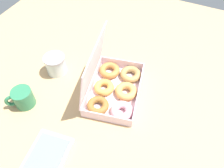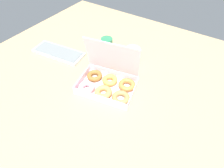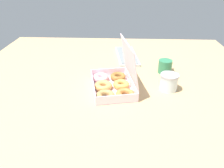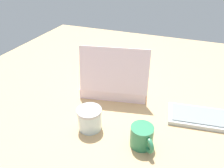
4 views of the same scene
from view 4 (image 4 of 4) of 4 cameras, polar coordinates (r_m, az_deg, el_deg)
ground_plane at (r=113.24cm, az=2.13°, el=-1.79°), size 180.00×180.00×2.00cm
donut_box at (r=110.18cm, az=0.75°, el=-0.15°), size 34.87×27.11×25.87cm
keyboard at (r=101.38cm, az=24.88°, el=-8.26°), size 37.91×18.36×2.20cm
coffee_mug at (r=80.89cm, az=7.91°, el=-13.45°), size 9.98×10.07×8.28cm
glass_jar at (r=87.27cm, az=-5.85°, el=-9.01°), size 9.76×9.76×9.07cm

